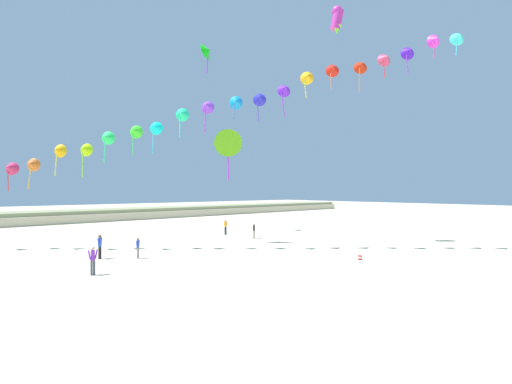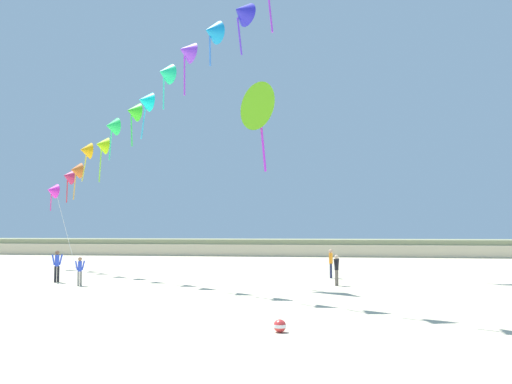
{
  "view_description": "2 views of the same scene",
  "coord_description": "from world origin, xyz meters",
  "px_view_note": "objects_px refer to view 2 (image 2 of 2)",
  "views": [
    {
      "loc": [
        -18.3,
        -10.33,
        4.88
      ],
      "look_at": [
        -2.03,
        8.01,
        4.8
      ],
      "focal_mm": 24.0,
      "sensor_mm": 36.0,
      "label": 1
    },
    {
      "loc": [
        4.92,
        -12.48,
        2.87
      ],
      "look_at": [
        1.69,
        8.53,
        4.36
      ],
      "focal_mm": 38.0,
      "sensor_mm": 36.0,
      "label": 2
    }
  ],
  "objects_px": {
    "person_far_left": "(331,261)",
    "person_near_right": "(337,268)",
    "large_kite_low_lead": "(263,108)",
    "person_mid_center": "(80,269)",
    "beach_ball": "(280,326)",
    "person_far_right": "(57,264)"
  },
  "relations": [
    {
      "from": "person_far_left",
      "to": "person_near_right",
      "type": "bearing_deg",
      "value": -85.33
    },
    {
      "from": "person_near_right",
      "to": "large_kite_low_lead",
      "type": "height_order",
      "value": "large_kite_low_lead"
    },
    {
      "from": "person_near_right",
      "to": "person_mid_center",
      "type": "relative_size",
      "value": 1.07
    },
    {
      "from": "beach_ball",
      "to": "person_mid_center",
      "type": "bearing_deg",
      "value": 136.46
    },
    {
      "from": "person_mid_center",
      "to": "beach_ball",
      "type": "relative_size",
      "value": 4.09
    },
    {
      "from": "person_far_left",
      "to": "person_far_right",
      "type": "bearing_deg",
      "value": -161.52
    },
    {
      "from": "person_near_right",
      "to": "person_far_right",
      "type": "distance_m",
      "value": 15.2
    },
    {
      "from": "person_far_left",
      "to": "large_kite_low_lead",
      "type": "distance_m",
      "value": 10.27
    },
    {
      "from": "person_mid_center",
      "to": "beach_ball",
      "type": "xyz_separation_m",
      "value": [
        11.54,
        -10.97,
        -0.68
      ]
    },
    {
      "from": "large_kite_low_lead",
      "to": "beach_ball",
      "type": "distance_m",
      "value": 15.62
    },
    {
      "from": "beach_ball",
      "to": "person_far_left",
      "type": "bearing_deg",
      "value": 86.22
    },
    {
      "from": "person_far_left",
      "to": "large_kite_low_lead",
      "type": "xyz_separation_m",
      "value": [
        -3.4,
        -5.01,
        8.3
      ]
    },
    {
      "from": "person_far_right",
      "to": "beach_ball",
      "type": "height_order",
      "value": "person_far_right"
    },
    {
      "from": "large_kite_low_lead",
      "to": "beach_ball",
      "type": "bearing_deg",
      "value": -79.84
    },
    {
      "from": "person_mid_center",
      "to": "beach_ball",
      "type": "height_order",
      "value": "person_mid_center"
    },
    {
      "from": "person_far_right",
      "to": "large_kite_low_lead",
      "type": "bearing_deg",
      "value": -0.28
    },
    {
      "from": "person_near_right",
      "to": "large_kite_low_lead",
      "type": "relative_size",
      "value": 0.34
    },
    {
      "from": "beach_ball",
      "to": "large_kite_low_lead",
      "type": "bearing_deg",
      "value": 100.16
    },
    {
      "from": "person_far_left",
      "to": "beach_ball",
      "type": "distance_m",
      "value": 17.56
    },
    {
      "from": "person_far_right",
      "to": "large_kite_low_lead",
      "type": "height_order",
      "value": "large_kite_low_lead"
    },
    {
      "from": "person_far_right",
      "to": "beach_ball",
      "type": "distance_m",
      "value": 18.58
    },
    {
      "from": "person_near_right",
      "to": "person_mid_center",
      "type": "xyz_separation_m",
      "value": [
        -13.05,
        -2.14,
        -0.06
      ]
    }
  ]
}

